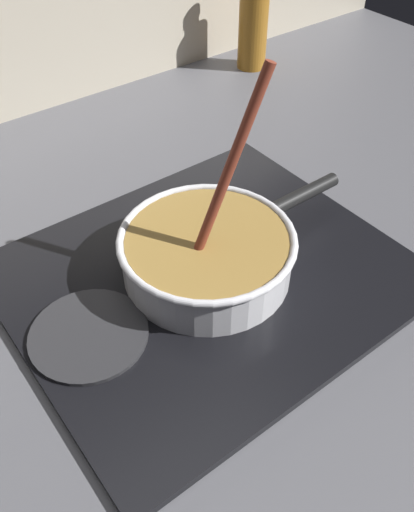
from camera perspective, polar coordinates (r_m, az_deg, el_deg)
name	(u,v)px	position (r m, az deg, el deg)	size (l,w,h in m)	color
ground	(205,397)	(0.71, -0.17, -14.57)	(2.40, 1.60, 0.04)	#4C4C51
hob_plate	(207,275)	(0.81, 0.00, -2.02)	(0.56, 0.48, 0.01)	black
burner_ring	(207,270)	(0.80, 0.00, -1.52)	(0.17, 0.17, 0.01)	#592D0C
spare_burner	(89,334)	(0.74, -12.34, -8.04)	(0.16, 0.16, 0.01)	#262628
cooking_pan	(208,252)	(0.78, 0.10, 0.37)	(0.39, 0.26, 0.32)	silver
sauce_bottle	(253,26)	(1.40, 4.88, 23.00)	(0.07, 0.07, 0.24)	#8C5919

